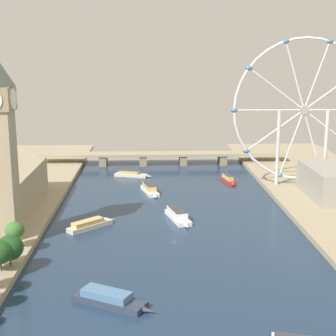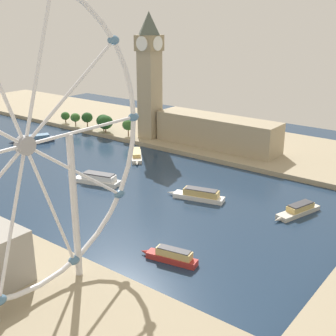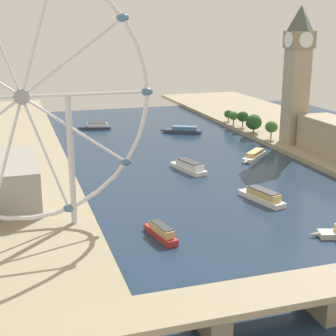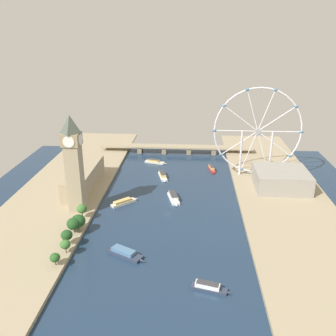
{
  "view_description": "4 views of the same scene",
  "coord_description": "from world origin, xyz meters",
  "views": [
    {
      "loc": [
        -12.74,
        -242.25,
        89.53
      ],
      "look_at": [
        0.07,
        75.87,
        19.3
      ],
      "focal_mm": 54.15,
      "sensor_mm": 36.0,
      "label": 1
    },
    {
      "loc": [
        167.33,
        204.98,
        91.24
      ],
      "look_at": [
        -24.39,
        57.08,
        7.35
      ],
      "focal_mm": 48.44,
      "sensor_mm": 36.0,
      "label": 2
    },
    {
      "loc": [
        96.5,
        284.92,
        79.75
      ],
      "look_at": [
        23.05,
        51.79,
        9.6
      ],
      "focal_mm": 53.65,
      "sensor_mm": 36.0,
      "label": 3
    },
    {
      "loc": [
        20.06,
        -297.91,
        157.39
      ],
      "look_at": [
        -4.46,
        68.46,
        18.58
      ],
      "focal_mm": 38.84,
      "sensor_mm": 36.0,
      "label": 4
    }
  ],
  "objects": [
    {
      "name": "tour_boat_6",
      "position": [
        45.3,
        112.43,
        2.37
      ],
      "size": [
        8.33,
        24.24,
        5.66
      ],
      "rotation": [
        0.0,
        0.0,
        4.9
      ],
      "color": "#B22D28",
      "rests_on": "ground_plane"
    },
    {
      "name": "parliament_block",
      "position": [
        -91.44,
        47.82,
        13.38
      ],
      "size": [
        22.0,
        88.54,
        20.76
      ],
      "primitive_type": "cube",
      "color": "tan",
      "rests_on": "riverbank_left"
    },
    {
      "name": "tour_boat_3",
      "position": [
        -43.92,
        15.93,
        2.03
      ],
      "size": [
        25.22,
        23.78,
        4.78
      ],
      "rotation": [
        0.0,
        0.0,
        0.75
      ],
      "color": "beige",
      "rests_on": "ground_plane"
    },
    {
      "name": "tour_boat_4",
      "position": [
        -27.31,
        -69.81,
        2.2
      ],
      "size": [
        31.46,
        20.63,
        5.2
      ],
      "rotation": [
        0.0,
        0.0,
        5.79
      ],
      "color": "#2D384C",
      "rests_on": "ground_plane"
    },
    {
      "name": "river_bridge",
      "position": [
        -0.0,
        176.83,
        7.59
      ],
      "size": [
        206.45,
        16.63,
        10.09
      ],
      "color": "tan",
      "rests_on": "ground_plane"
    },
    {
      "name": "tour_boat_5",
      "position": [
        -25.83,
        134.1,
        2.08
      ],
      "size": [
        29.29,
        13.13,
        5.21
      ],
      "rotation": [
        0.0,
        0.0,
        5.99
      ],
      "color": "beige",
      "rests_on": "ground_plane"
    },
    {
      "name": "tree_row_embankment",
      "position": [
        -72.72,
        -47.74,
        10.9
      ],
      "size": [
        13.9,
        77.68,
        13.35
      ],
      "color": "#513823",
      "rests_on": "riverbank_left"
    },
    {
      "name": "tour_boat_0",
      "position": [
        3.68,
        28.68,
        2.58
      ],
      "size": [
        14.13,
        31.98,
        6.07
      ],
      "rotation": [
        0.0,
        0.0,
        4.97
      ],
      "color": "white",
      "rests_on": "ground_plane"
    },
    {
      "name": "ground_plane",
      "position": [
        0.0,
        0.0,
        0.0
      ],
      "size": [
        394.45,
        394.45,
        0.0
      ],
      "primitive_type": "plane",
      "color": "#1E334C"
    },
    {
      "name": "ferris_wheel",
      "position": [
        92.51,
        94.69,
        53.53
      ],
      "size": [
        99.36,
        3.2,
        99.53
      ],
      "color": "silver",
      "rests_on": "riverbank_right"
    },
    {
      "name": "tour_boat_1",
      "position": [
        -11.83,
        86.7,
        2.5
      ],
      "size": [
        12.78,
        30.88,
        5.96
      ],
      "rotation": [
        0.0,
        0.0,
        4.97
      ],
      "color": "white",
      "rests_on": "ground_plane"
    }
  ]
}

